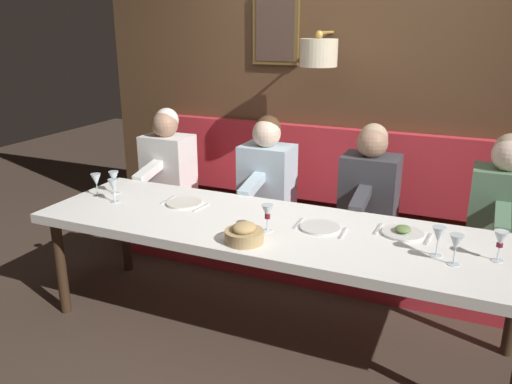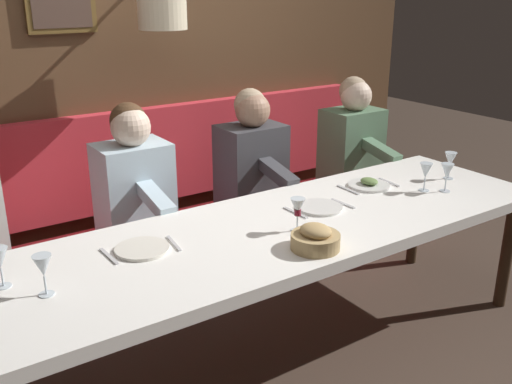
# 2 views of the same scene
# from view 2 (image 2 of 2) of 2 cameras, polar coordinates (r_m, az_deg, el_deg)

# --- Properties ---
(ground_plane) EXTENTS (12.00, 12.00, 0.00)m
(ground_plane) POSITION_cam_2_polar(r_m,az_deg,el_deg) (3.19, 2.52, -15.55)
(ground_plane) COLOR #423328
(dining_table) EXTENTS (0.90, 2.99, 0.74)m
(dining_table) POSITION_cam_2_polar(r_m,az_deg,el_deg) (2.85, 2.72, -4.30)
(dining_table) COLOR white
(dining_table) RESTS_ON ground_plane
(banquette_bench) EXTENTS (0.52, 3.19, 0.45)m
(banquette_bench) POSITION_cam_2_polar(r_m,az_deg,el_deg) (3.73, -5.65, -6.08)
(banquette_bench) COLOR red
(banquette_bench) RESTS_ON ground_plane
(back_wall_panel) EXTENTS (0.59, 4.39, 2.90)m
(back_wall_panel) POSITION_cam_2_polar(r_m,az_deg,el_deg) (3.90, -10.44, 12.38)
(back_wall_panel) COLOR brown
(back_wall_panel) RESTS_ON ground_plane
(diner_nearest) EXTENTS (0.60, 0.40, 0.79)m
(diner_nearest) POSITION_cam_2_polar(r_m,az_deg,el_deg) (4.23, 9.51, 5.44)
(diner_nearest) COLOR #567A5B
(diner_nearest) RESTS_ON banquette_bench
(diner_near) EXTENTS (0.60, 0.40, 0.79)m
(diner_near) POSITION_cam_2_polar(r_m,az_deg,el_deg) (3.70, -0.42, 3.64)
(diner_near) COLOR #3D3D42
(diner_near) RESTS_ON banquette_bench
(diner_middle) EXTENTS (0.60, 0.40, 0.79)m
(diner_middle) POSITION_cam_2_polar(r_m,az_deg,el_deg) (3.34, -11.98, 1.41)
(diner_middle) COLOR silver
(diner_middle) RESTS_ON banquette_bench
(place_setting_0) EXTENTS (0.24, 0.31, 0.05)m
(place_setting_0) POSITION_cam_2_polar(r_m,az_deg,el_deg) (3.41, 11.09, 0.76)
(place_setting_0) COLOR silver
(place_setting_0) RESTS_ON dining_table
(place_setting_1) EXTENTS (0.24, 0.32, 0.01)m
(place_setting_1) POSITION_cam_2_polar(r_m,az_deg,el_deg) (2.60, -11.16, -5.52)
(place_setting_1) COLOR silver
(place_setting_1) RESTS_ON dining_table
(place_setting_2) EXTENTS (0.24, 0.31, 0.01)m
(place_setting_2) POSITION_cam_2_polar(r_m,az_deg,el_deg) (3.04, 6.30, -1.52)
(place_setting_2) COLOR silver
(place_setting_2) RESTS_ON dining_table
(wine_glass_0) EXTENTS (0.07, 0.07, 0.16)m
(wine_glass_0) POSITION_cam_2_polar(r_m,az_deg,el_deg) (3.64, 18.61, 2.99)
(wine_glass_0) COLOR silver
(wine_glass_0) RESTS_ON dining_table
(wine_glass_2) EXTENTS (0.07, 0.07, 0.16)m
(wine_glass_2) POSITION_cam_2_polar(r_m,az_deg,el_deg) (3.41, 18.32, 1.91)
(wine_glass_2) COLOR silver
(wine_glass_2) RESTS_ON dining_table
(wine_glass_3) EXTENTS (0.07, 0.07, 0.16)m
(wine_glass_3) POSITION_cam_2_polar(r_m,az_deg,el_deg) (2.72, 4.14, -1.59)
(wine_glass_3) COLOR silver
(wine_glass_3) RESTS_ON dining_table
(wine_glass_5) EXTENTS (0.07, 0.07, 0.16)m
(wine_glass_5) POSITION_cam_2_polar(r_m,az_deg,el_deg) (2.30, -20.28, -6.95)
(wine_glass_5) COLOR silver
(wine_glass_5) RESTS_ON dining_table
(wine_glass_6) EXTENTS (0.07, 0.07, 0.16)m
(wine_glass_6) POSITION_cam_2_polar(r_m,az_deg,el_deg) (3.38, 16.40, 1.99)
(wine_glass_6) COLOR silver
(wine_glass_6) RESTS_ON dining_table
(bread_bowl) EXTENTS (0.22, 0.22, 0.12)m
(bread_bowl) POSITION_cam_2_polar(r_m,az_deg,el_deg) (2.57, 5.88, -4.60)
(bread_bowl) COLOR tan
(bread_bowl) RESTS_ON dining_table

